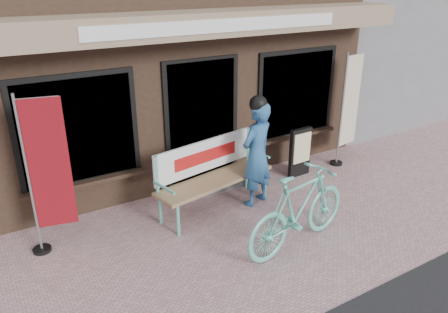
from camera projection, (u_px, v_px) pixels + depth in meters
ground at (270, 237)px, 6.12m from camera, size 70.00×70.00×0.00m
bench at (211, 170)px, 6.69m from camera, size 2.05×0.87×1.08m
person at (257, 152)px, 6.72m from camera, size 0.70×0.57×1.78m
bicycle at (299, 209)px, 5.73m from camera, size 1.90×0.81×1.10m
nobori_red at (47, 173)px, 5.45m from camera, size 0.64×0.28×2.15m
nobori_cream at (349, 107)px, 8.17m from camera, size 0.64×0.27×2.15m
menu_stand at (300, 152)px, 7.83m from camera, size 0.45×0.12×0.90m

